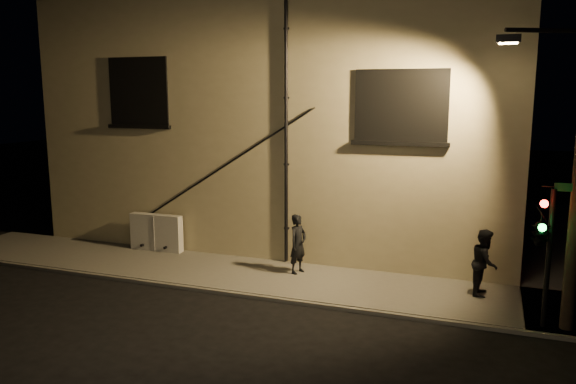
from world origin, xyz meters
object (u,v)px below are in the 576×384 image
at_px(pedestrian_b, 485,262).
at_px(streetlamp_pole, 576,165).
at_px(traffic_signal, 541,232).
at_px(utility_cabinet, 156,232).
at_px(pedestrian_a, 298,244).

distance_m(pedestrian_b, streetlamp_pole, 3.66).
relative_size(traffic_signal, streetlamp_pole, 0.46).
bearing_deg(traffic_signal, pedestrian_b, 121.86).
height_order(pedestrian_b, traffic_signal, traffic_signal).
bearing_deg(utility_cabinet, streetlamp_pole, -10.64).
bearing_deg(pedestrian_a, streetlamp_pole, -82.87).
xyz_separation_m(pedestrian_a, streetlamp_pole, (6.88, -1.62, 2.82)).
relative_size(utility_cabinet, pedestrian_a, 1.07).
bearing_deg(utility_cabinet, pedestrian_b, -3.88).
bearing_deg(utility_cabinet, pedestrian_a, -7.10).
distance_m(utility_cabinet, streetlamp_pole, 12.72).
distance_m(utility_cabinet, pedestrian_b, 10.44).
xyz_separation_m(pedestrian_a, traffic_signal, (6.29, -1.86, 1.34)).
height_order(traffic_signal, streetlamp_pole, streetlamp_pole).
bearing_deg(traffic_signal, streetlamp_pole, 21.73).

